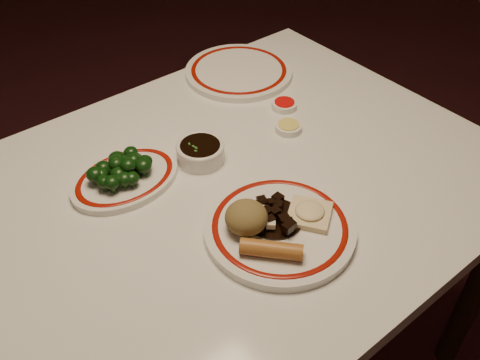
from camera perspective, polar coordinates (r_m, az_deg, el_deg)
name	(u,v)px	position (r m, az deg, el deg)	size (l,w,h in m)	color
dining_table	(226,214)	(1.19, -1.46, -3.62)	(1.20, 0.90, 0.75)	white
main_plate	(280,228)	(1.03, 4.25, -5.12)	(0.38, 0.38, 0.02)	white
rice_mound	(246,217)	(0.99, 0.68, -4.00)	(0.08, 0.08, 0.06)	olive
spring_roll	(271,249)	(0.96, 3.36, -7.40)	(0.03, 0.03, 0.11)	#AF6B2B
fried_wonton	(310,213)	(1.03, 7.43, -3.48)	(0.11, 0.11, 0.02)	beige
stirfry_heap	(273,216)	(1.02, 3.55, -3.82)	(0.11, 0.11, 0.03)	black
broccoli_plate	(125,178)	(1.15, -12.13, 0.16)	(0.25, 0.22, 0.02)	white
broccoli_pile	(121,168)	(1.13, -12.58, 1.24)	(0.14, 0.11, 0.05)	#23471C
soy_bowl	(200,153)	(1.18, -4.24, 2.93)	(0.10, 0.10, 0.04)	white
sweet_sour_dish	(284,105)	(1.35, 4.75, 7.99)	(0.06, 0.06, 0.02)	white
mustard_dish	(288,127)	(1.28, 5.18, 5.62)	(0.06, 0.06, 0.02)	white
far_plate	(239,71)	(1.49, -0.13, 11.52)	(0.35, 0.35, 0.02)	white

